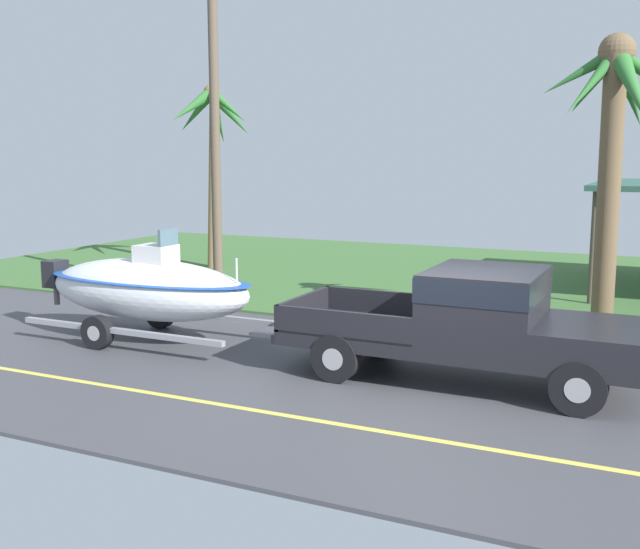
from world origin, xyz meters
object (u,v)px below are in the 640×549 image
pickup_truck_towing (482,320)px  palm_tree_mid (615,127)px  utility_pole (215,121)px  palm_tree_near_right (213,129)px  boat_on_trailer (147,288)px

pickup_truck_towing → palm_tree_mid: palm_tree_mid is taller
palm_tree_mid → pickup_truck_towing: bearing=-110.0°
pickup_truck_towing → utility_pole: bearing=151.3°
palm_tree_near_right → palm_tree_mid: bearing=-20.5°
palm_tree_mid → boat_on_trailer: bearing=-153.3°
palm_tree_near_right → utility_pole: bearing=-56.2°
pickup_truck_towing → utility_pole: size_ratio=0.69×
palm_tree_mid → utility_pole: size_ratio=0.69×
pickup_truck_towing → utility_pole: 9.50m
pickup_truck_towing → boat_on_trailer: 6.65m
pickup_truck_towing → boat_on_trailer: size_ratio=1.03×
utility_pole → palm_tree_mid: bearing=-1.0°
pickup_truck_towing → palm_tree_near_right: palm_tree_near_right is taller
utility_pole → palm_tree_near_right: bearing=123.8°
utility_pole → boat_on_trailer: bearing=-75.3°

